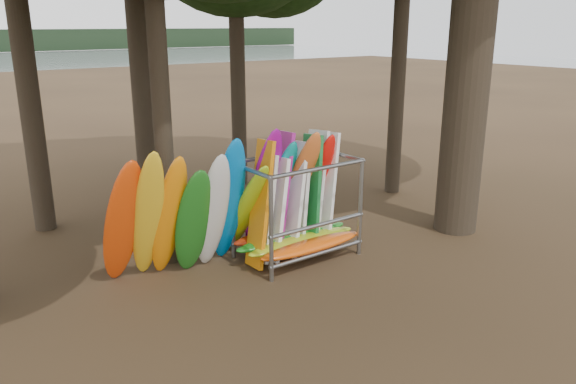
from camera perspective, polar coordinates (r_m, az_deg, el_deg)
ground at (r=11.60m, az=1.92°, el=-8.90°), size 120.00×120.00×0.00m
kayak_row at (r=11.90m, az=-6.18°, el=-1.32°), size 5.21×1.93×3.08m
storage_rack at (r=12.38m, az=0.86°, el=-2.00°), size 2.99×1.60×2.81m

